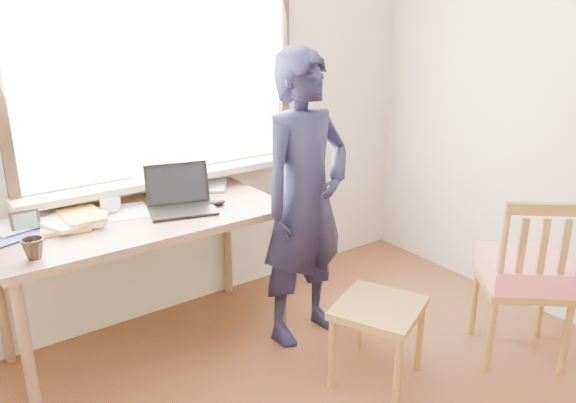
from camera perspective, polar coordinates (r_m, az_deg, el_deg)
room_shell at (r=2.09m, az=12.30°, el=11.18°), size 3.52×4.02×2.61m
desk at (r=3.22m, az=-14.56°, el=-2.82°), size 1.55×0.77×0.83m
laptop at (r=3.22m, az=-10.90°, el=0.23°), size 0.43×0.38×0.25m
mug_white at (r=3.27m, az=-17.59°, el=-0.32°), size 0.15×0.15×0.09m
mug_dark at (r=2.80m, az=-24.46°, el=-4.37°), size 0.14×0.14×0.10m
mouse at (r=3.26m, az=-7.15°, el=-0.08°), size 0.10×0.07×0.04m
desk_clutter at (r=3.21m, az=-24.09°, el=-1.86°), size 0.91×0.51×0.05m
book_a at (r=3.29m, az=-23.17°, el=-1.46°), size 0.30×0.34×0.03m
book_b at (r=3.61m, az=-9.39°, el=1.57°), size 0.31×0.33×0.02m
picture_frame at (r=3.12m, az=-25.12°, el=-1.96°), size 0.14×0.02×0.11m
work_chair at (r=3.04m, az=9.17°, el=-11.45°), size 0.57×0.56×0.45m
side_chair at (r=3.40m, az=22.97°, el=-6.69°), size 0.63×0.63×0.99m
person at (r=3.24m, az=1.74°, el=0.12°), size 0.67×0.48×1.72m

